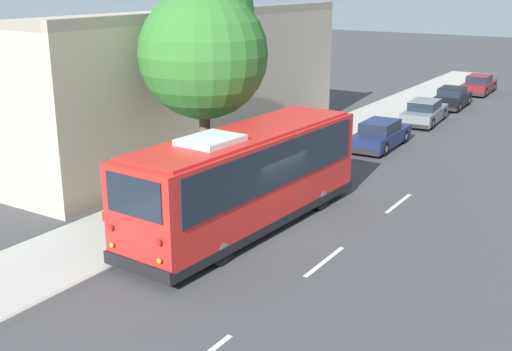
{
  "coord_description": "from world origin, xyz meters",
  "views": [
    {
      "loc": [
        -16.71,
        -10.29,
        7.85
      ],
      "look_at": [
        1.28,
        1.2,
        1.3
      ],
      "focal_mm": 45.0,
      "sensor_mm": 36.0,
      "label": 1
    }
  ],
  "objects_px": {
    "shuttle_bus": "(246,175)",
    "sign_post_far": "(146,216)",
    "street_tree": "(205,45)",
    "parked_sedan_navy": "(380,135)",
    "parked_sedan_gray": "(424,112)",
    "sign_post_near": "(107,235)",
    "parked_sedan_maroon": "(479,85)",
    "parked_sedan_black": "(452,98)"
  },
  "relations": [
    {
      "from": "shuttle_bus",
      "to": "street_tree",
      "type": "distance_m",
      "value": 5.24
    },
    {
      "from": "shuttle_bus",
      "to": "parked_sedan_gray",
      "type": "bearing_deg",
      "value": 3.88
    },
    {
      "from": "sign_post_near",
      "to": "parked_sedan_navy",
      "type": "bearing_deg",
      "value": -4.95
    },
    {
      "from": "parked_sedan_navy",
      "to": "parked_sedan_gray",
      "type": "bearing_deg",
      "value": -1.7
    },
    {
      "from": "parked_sedan_gray",
      "to": "parked_sedan_black",
      "type": "height_order",
      "value": "parked_sedan_gray"
    },
    {
      "from": "street_tree",
      "to": "parked_sedan_navy",
      "type": "bearing_deg",
      "value": -14.71
    },
    {
      "from": "sign_post_near",
      "to": "parked_sedan_gray",
      "type": "bearing_deg",
      "value": -3.63
    },
    {
      "from": "parked_sedan_gray",
      "to": "shuttle_bus",
      "type": "bearing_deg",
      "value": 176.66
    },
    {
      "from": "parked_sedan_navy",
      "to": "sign_post_near",
      "type": "height_order",
      "value": "sign_post_near"
    },
    {
      "from": "shuttle_bus",
      "to": "sign_post_near",
      "type": "bearing_deg",
      "value": 161.5
    },
    {
      "from": "parked_sedan_gray",
      "to": "sign_post_far",
      "type": "distance_m",
      "value": 21.72
    },
    {
      "from": "parked_sedan_gray",
      "to": "parked_sedan_maroon",
      "type": "xyz_separation_m",
      "value": [
        11.79,
        -0.04,
        -0.0
      ]
    },
    {
      "from": "parked_sedan_navy",
      "to": "street_tree",
      "type": "xyz_separation_m",
      "value": [
        -10.31,
        2.71,
        5.0
      ]
    },
    {
      "from": "sign_post_far",
      "to": "parked_sedan_maroon",
      "type": "bearing_deg",
      "value": -2.6
    },
    {
      "from": "shuttle_bus",
      "to": "street_tree",
      "type": "height_order",
      "value": "street_tree"
    },
    {
      "from": "parked_sedan_maroon",
      "to": "sign_post_far",
      "type": "xyz_separation_m",
      "value": [
        -33.45,
        1.52,
        0.35
      ]
    },
    {
      "from": "street_tree",
      "to": "sign_post_far",
      "type": "xyz_separation_m",
      "value": [
        -4.84,
        -1.25,
        -4.66
      ]
    },
    {
      "from": "shuttle_bus",
      "to": "parked_sedan_navy",
      "type": "distance_m",
      "value": 12.34
    },
    {
      "from": "shuttle_bus",
      "to": "parked_sedan_gray",
      "type": "distance_m",
      "value": 18.83
    },
    {
      "from": "shuttle_bus",
      "to": "parked_sedan_black",
      "type": "height_order",
      "value": "shuttle_bus"
    },
    {
      "from": "parked_sedan_gray",
      "to": "sign_post_far",
      "type": "relative_size",
      "value": 2.97
    },
    {
      "from": "parked_sedan_navy",
      "to": "parked_sedan_maroon",
      "type": "distance_m",
      "value": 18.31
    },
    {
      "from": "parked_sedan_navy",
      "to": "parked_sedan_black",
      "type": "distance_m",
      "value": 12.02
    },
    {
      "from": "parked_sedan_gray",
      "to": "sign_post_near",
      "type": "xyz_separation_m",
      "value": [
        -23.32,
        1.48,
        0.28
      ]
    },
    {
      "from": "parked_sedan_navy",
      "to": "parked_sedan_gray",
      "type": "xyz_separation_m",
      "value": [
        6.52,
        -0.02,
        -0.0
      ]
    },
    {
      "from": "shuttle_bus",
      "to": "sign_post_far",
      "type": "height_order",
      "value": "shuttle_bus"
    },
    {
      "from": "parked_sedan_gray",
      "to": "parked_sedan_maroon",
      "type": "distance_m",
      "value": 11.79
    },
    {
      "from": "sign_post_near",
      "to": "parked_sedan_maroon",
      "type": "bearing_deg",
      "value": -2.48
    },
    {
      "from": "parked_sedan_navy",
      "to": "parked_sedan_black",
      "type": "height_order",
      "value": "parked_sedan_navy"
    },
    {
      "from": "parked_sedan_gray",
      "to": "street_tree",
      "type": "relative_size",
      "value": 0.57
    },
    {
      "from": "parked_sedan_maroon",
      "to": "street_tree",
      "type": "relative_size",
      "value": 0.55
    },
    {
      "from": "sign_post_near",
      "to": "street_tree",
      "type": "bearing_deg",
      "value": 10.9
    },
    {
      "from": "parked_sedan_navy",
      "to": "sign_post_far",
      "type": "distance_m",
      "value": 15.22
    },
    {
      "from": "sign_post_near",
      "to": "sign_post_far",
      "type": "distance_m",
      "value": 1.66
    },
    {
      "from": "parked_sedan_black",
      "to": "sign_post_near",
      "type": "distance_m",
      "value": 28.86
    },
    {
      "from": "shuttle_bus",
      "to": "sign_post_far",
      "type": "distance_m",
      "value": 3.49
    },
    {
      "from": "street_tree",
      "to": "sign_post_near",
      "type": "bearing_deg",
      "value": -169.1
    },
    {
      "from": "parked_sedan_black",
      "to": "parked_sedan_maroon",
      "type": "bearing_deg",
      "value": -3.6
    },
    {
      "from": "parked_sedan_maroon",
      "to": "sign_post_near",
      "type": "height_order",
      "value": "sign_post_near"
    },
    {
      "from": "shuttle_bus",
      "to": "sign_post_near",
      "type": "distance_m",
      "value": 4.95
    },
    {
      "from": "parked_sedan_maroon",
      "to": "street_tree",
      "type": "bearing_deg",
      "value": 172.68
    },
    {
      "from": "shuttle_bus",
      "to": "parked_sedan_gray",
      "type": "xyz_separation_m",
      "value": [
        18.79,
        0.3,
        -1.2
      ]
    }
  ]
}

